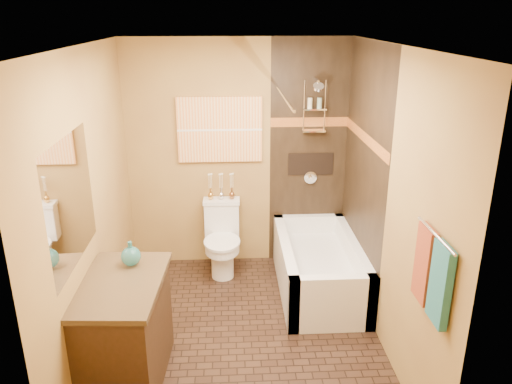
{
  "coord_description": "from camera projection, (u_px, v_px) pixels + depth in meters",
  "views": [
    {
      "loc": [
        -0.1,
        -3.75,
        2.73
      ],
      "look_at": [
        0.13,
        0.4,
        1.23
      ],
      "focal_mm": 35.0,
      "sensor_mm": 36.0,
      "label": 1
    }
  ],
  "objects": [
    {
      "name": "toilet",
      "position": [
        222.0,
        238.0,
        5.44
      ],
      "size": [
        0.4,
        0.59,
        0.79
      ],
      "rotation": [
        0.0,
        0.0,
        -0.03
      ],
      "color": "white",
      "rests_on": "floor"
    },
    {
      "name": "wall_left",
      "position": [
        91.0,
        209.0,
        3.96
      ],
      "size": [
        0.02,
        3.0,
        2.5
      ],
      "primitive_type": "cube",
      "color": "#A98941",
      "rests_on": "floor"
    },
    {
      "name": "wall_back",
      "position": [
        238.0,
        156.0,
        5.44
      ],
      "size": [
        2.4,
        0.02,
        2.5
      ],
      "primitive_type": "cube",
      "color": "#A98941",
      "rests_on": "floor"
    },
    {
      "name": "wall_front",
      "position": [
        251.0,
        310.0,
        2.62
      ],
      "size": [
        2.4,
        0.02,
        2.5
      ],
      "primitive_type": "cube",
      "color": "#A98941",
      "rests_on": "floor"
    },
    {
      "name": "wall_right",
      "position": [
        388.0,
        203.0,
        4.09
      ],
      "size": [
        0.02,
        3.0,
        2.5
      ],
      "primitive_type": "cube",
      "color": "#A98941",
      "rests_on": "floor"
    },
    {
      "name": "bud_vases",
      "position": [
        221.0,
        186.0,
        5.43
      ],
      "size": [
        0.29,
        0.06,
        0.29
      ],
      "color": "gold",
      "rests_on": "toilet"
    },
    {
      "name": "towel_rust",
      "position": [
        424.0,
        264.0,
        3.25
      ],
      "size": [
        0.05,
        0.22,
        0.52
      ],
      "primitive_type": "cube",
      "color": "maroon",
      "rests_on": "towel_bar"
    },
    {
      "name": "alcove_tile_right",
      "position": [
        363.0,
        175.0,
        4.79
      ],
      "size": [
        0.01,
        1.5,
        2.5
      ],
      "primitive_type": "cube",
      "color": "black",
      "rests_on": "wall_right"
    },
    {
      "name": "towel_bar",
      "position": [
        436.0,
        235.0,
        3.03
      ],
      "size": [
        0.02,
        0.55,
        0.02
      ],
      "primitive_type": "cylinder",
      "rotation": [
        1.57,
        0.0,
        0.0
      ],
      "color": "silver",
      "rests_on": "wall_right"
    },
    {
      "name": "sunset_painting",
      "position": [
        220.0,
        130.0,
        5.3
      ],
      "size": [
        0.9,
        0.04,
        0.7
      ],
      "primitive_type": "cube",
      "color": "orange",
      "rests_on": "wall_back"
    },
    {
      "name": "alcove_niche",
      "position": [
        311.0,
        164.0,
        5.5
      ],
      "size": [
        0.5,
        0.01,
        0.25
      ],
      "primitive_type": "cube",
      "color": "black",
      "rests_on": "alcove_tile_back"
    },
    {
      "name": "mosaic_band_right",
      "position": [
        365.0,
        138.0,
        4.67
      ],
      "size": [
        0.01,
        1.5,
        0.1
      ],
      "primitive_type": "cube",
      "color": "#91441A",
      "rests_on": "alcove_tile_right"
    },
    {
      "name": "shower_fixtures",
      "position": [
        314.0,
        120.0,
        5.22
      ],
      "size": [
        0.24,
        0.33,
        1.16
      ],
      "color": "silver",
      "rests_on": "floor"
    },
    {
      "name": "towel_teal",
      "position": [
        440.0,
        285.0,
        3.0
      ],
      "size": [
        0.05,
        0.22,
        0.52
      ],
      "primitive_type": "cube",
      "color": "#20656D",
      "rests_on": "towel_bar"
    },
    {
      "name": "floor",
      "position": [
        244.0,
        336.0,
        4.45
      ],
      "size": [
        3.0,
        3.0,
        0.0
      ],
      "primitive_type": "plane",
      "color": "black",
      "rests_on": "ground"
    },
    {
      "name": "bathtub",
      "position": [
        319.0,
        271.0,
        5.12
      ],
      "size": [
        0.8,
        1.5,
        0.55
      ],
      "color": "white",
      "rests_on": "floor"
    },
    {
      "name": "alcove_tile_back",
      "position": [
        309.0,
        155.0,
        5.47
      ],
      "size": [
        0.85,
        0.01,
        2.5
      ],
      "primitive_type": "cube",
      "color": "black",
      "rests_on": "wall_back"
    },
    {
      "name": "mosaic_band_back",
      "position": [
        310.0,
        122.0,
        5.33
      ],
      "size": [
        0.85,
        0.01,
        0.1
      ],
      "primitive_type": "cube",
      "color": "#91441A",
      "rests_on": "alcove_tile_back"
    },
    {
      "name": "ceiling",
      "position": [
        241.0,
        45.0,
        3.6
      ],
      "size": [
        3.0,
        3.0,
        0.0
      ],
      "primitive_type": "plane",
      "color": "silver",
      "rests_on": "wall_back"
    },
    {
      "name": "teal_bottle",
      "position": [
        131.0,
        254.0,
        3.86
      ],
      "size": [
        0.2,
        0.2,
        0.24
      ],
      "primitive_type": null,
      "rotation": [
        0.0,
        0.0,
        0.36
      ],
      "color": "#267271",
      "rests_on": "vanity"
    },
    {
      "name": "vanity_mirror",
      "position": [
        71.0,
        202.0,
        3.42
      ],
      "size": [
        0.01,
        1.0,
        0.9
      ],
      "primitive_type": "cube",
      "color": "white",
      "rests_on": "wall_left"
    },
    {
      "name": "vanity",
      "position": [
        124.0,
        332.0,
        3.8
      ],
      "size": [
        0.66,
        1.01,
        0.86
      ],
      "rotation": [
        0.0,
        0.0,
        -0.06
      ],
      "color": "black",
      "rests_on": "floor"
    },
    {
      "name": "curtain_rod",
      "position": [
        283.0,
        95.0,
        4.49
      ],
      "size": [
        0.03,
        1.55,
        0.03
      ],
      "primitive_type": "cylinder",
      "rotation": [
        1.57,
        0.0,
        0.0
      ],
      "color": "silver",
      "rests_on": "wall_back"
    }
  ]
}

